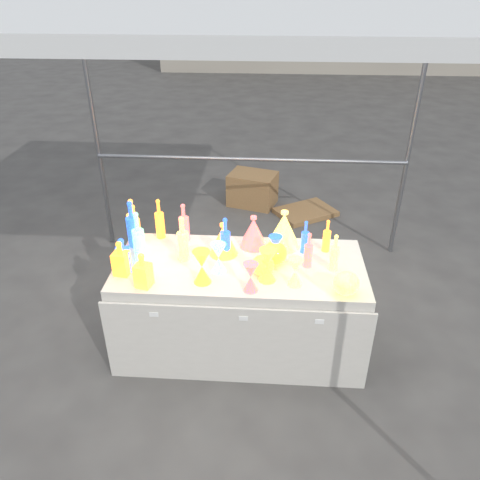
# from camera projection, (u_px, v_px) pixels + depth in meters

# --- Properties ---
(ground) EXTENTS (80.00, 80.00, 0.00)m
(ground) POSITION_uv_depth(u_px,v_px,m) (240.00, 342.00, 3.76)
(ground) COLOR #5C5955
(ground) RESTS_ON ground
(canopy_tent) EXTENTS (3.15, 3.15, 2.46)m
(canopy_tent) POSITION_uv_depth(u_px,v_px,m) (240.00, 14.00, 2.57)
(canopy_tent) COLOR gray
(canopy_tent) RESTS_ON ground
(display_table) EXTENTS (1.84, 0.83, 0.75)m
(display_table) POSITION_uv_depth(u_px,v_px,m) (240.00, 306.00, 3.56)
(display_table) COLOR silver
(display_table) RESTS_ON ground
(cardboard_box_closed) EXTENTS (0.65, 0.55, 0.41)m
(cardboard_box_closed) POSITION_uv_depth(u_px,v_px,m) (253.00, 189.00, 5.86)
(cardboard_box_closed) COLOR olive
(cardboard_box_closed) RESTS_ON ground
(cardboard_box_flat) EXTENTS (0.82, 0.76, 0.06)m
(cardboard_box_flat) POSITION_uv_depth(u_px,v_px,m) (306.00, 212.00, 5.69)
(cardboard_box_flat) COLOR olive
(cardboard_box_flat) RESTS_ON ground
(bottle_0) EXTENTS (0.10, 0.10, 0.35)m
(bottle_0) POSITION_uv_depth(u_px,v_px,m) (133.00, 220.00, 3.60)
(bottle_0) COLOR red
(bottle_0) RESTS_ON display_table
(bottle_1) EXTENTS (0.11, 0.11, 0.38)m
(bottle_1) POSITION_uv_depth(u_px,v_px,m) (132.00, 224.00, 3.52)
(bottle_1) COLOR #178147
(bottle_1) RESTS_ON display_table
(bottle_2) EXTENTS (0.09, 0.09, 0.33)m
(bottle_2) POSITION_uv_depth(u_px,v_px,m) (159.00, 219.00, 3.64)
(bottle_2) COLOR yellow
(bottle_2) RESTS_ON display_table
(bottle_3) EXTENTS (0.10, 0.10, 0.31)m
(bottle_3) POSITION_uv_depth(u_px,v_px,m) (184.00, 222.00, 3.61)
(bottle_3) COLOR #2D21C3
(bottle_3) RESTS_ON display_table
(bottle_4) EXTENTS (0.11, 0.11, 0.35)m
(bottle_4) POSITION_uv_depth(u_px,v_px,m) (183.00, 238.00, 3.36)
(bottle_4) COLOR #158283
(bottle_4) RESTS_ON display_table
(bottle_5) EXTENTS (0.11, 0.11, 0.39)m
(bottle_5) POSITION_uv_depth(u_px,v_px,m) (138.00, 237.00, 3.33)
(bottle_5) COLOR #CF299A
(bottle_5) RESTS_ON display_table
(bottle_6) EXTENTS (0.11, 0.11, 0.33)m
(bottle_6) POSITION_uv_depth(u_px,v_px,m) (135.00, 224.00, 3.56)
(bottle_6) COLOR red
(bottle_6) RESTS_ON display_table
(bottle_7) EXTENTS (0.09, 0.09, 0.32)m
(bottle_7) POSITION_uv_depth(u_px,v_px,m) (225.00, 237.00, 3.39)
(bottle_7) COLOR #178147
(bottle_7) RESTS_ON display_table
(decanter_0) EXTENTS (0.12, 0.12, 0.25)m
(decanter_0) POSITION_uv_depth(u_px,v_px,m) (143.00, 270.00, 3.09)
(decanter_0) COLOR red
(decanter_0) RESTS_ON display_table
(decanter_1) EXTENTS (0.12, 0.12, 0.26)m
(decanter_1) POSITION_uv_depth(u_px,v_px,m) (121.00, 258.00, 3.21)
(decanter_1) COLOR yellow
(decanter_1) RESTS_ON display_table
(decanter_2) EXTENTS (0.12, 0.12, 0.25)m
(decanter_2) POSITION_uv_depth(u_px,v_px,m) (123.00, 254.00, 3.26)
(decanter_2) COLOR #178147
(decanter_2) RESTS_ON display_table
(hourglass_0) EXTENTS (0.13, 0.13, 0.24)m
(hourglass_0) POSITION_uv_depth(u_px,v_px,m) (202.00, 267.00, 3.13)
(hourglass_0) COLOR yellow
(hourglass_0) RESTS_ON display_table
(hourglass_1) EXTENTS (0.13, 0.13, 0.21)m
(hourglass_1) POSITION_uv_depth(u_px,v_px,m) (251.00, 277.00, 3.06)
(hourglass_1) COLOR #2D21C3
(hourglass_1) RESTS_ON display_table
(hourglass_2) EXTENTS (0.12, 0.12, 0.20)m
(hourglass_2) POSITION_uv_depth(u_px,v_px,m) (295.00, 272.00, 3.12)
(hourglass_2) COLOR #158283
(hourglass_2) RESTS_ON display_table
(hourglass_3) EXTENTS (0.14, 0.14, 0.22)m
(hourglass_3) POSITION_uv_depth(u_px,v_px,m) (219.00, 258.00, 3.25)
(hourglass_3) COLOR #CF299A
(hourglass_3) RESTS_ON display_table
(hourglass_4) EXTENTS (0.15, 0.15, 0.24)m
(hourglass_4) POSITION_uv_depth(u_px,v_px,m) (267.00, 265.00, 3.15)
(hourglass_4) COLOR red
(hourglass_4) RESTS_ON display_table
(hourglass_5) EXTENTS (0.13, 0.13, 0.20)m
(hourglass_5) POSITION_uv_depth(u_px,v_px,m) (275.00, 249.00, 3.37)
(hourglass_5) COLOR #178147
(hourglass_5) RESTS_ON display_table
(globe_0) EXTENTS (0.17, 0.17, 0.13)m
(globe_0) POSITION_uv_depth(u_px,v_px,m) (263.00, 266.00, 3.24)
(globe_0) COLOR red
(globe_0) RESTS_ON display_table
(globe_1) EXTENTS (0.22, 0.22, 0.14)m
(globe_1) POSITION_uv_depth(u_px,v_px,m) (346.00, 284.00, 3.04)
(globe_1) COLOR #158283
(globe_1) RESTS_ON display_table
(globe_2) EXTENTS (0.22, 0.22, 0.14)m
(globe_2) POSITION_uv_depth(u_px,v_px,m) (275.00, 254.00, 3.36)
(globe_2) COLOR yellow
(globe_2) RESTS_ON display_table
(lampshade_0) EXTENTS (0.25, 0.25, 0.25)m
(lampshade_0) POSITION_uv_depth(u_px,v_px,m) (223.00, 239.00, 3.44)
(lampshade_0) COLOR #F8FF35
(lampshade_0) RESTS_ON display_table
(lampshade_2) EXTENTS (0.27, 0.27, 0.25)m
(lampshade_2) POSITION_uv_depth(u_px,v_px,m) (253.00, 231.00, 3.54)
(lampshade_2) COLOR #2D21C3
(lampshade_2) RESTS_ON display_table
(lampshade_3) EXTENTS (0.30, 0.30, 0.30)m
(lampshade_3) POSITION_uv_depth(u_px,v_px,m) (284.00, 229.00, 3.53)
(lampshade_3) COLOR #158283
(lampshade_3) RESTS_ON display_table
(bottle_8) EXTENTS (0.07, 0.07, 0.26)m
(bottle_8) POSITION_uv_depth(u_px,v_px,m) (305.00, 237.00, 3.46)
(bottle_8) COLOR #178147
(bottle_8) RESTS_ON display_table
(bottle_9) EXTENTS (0.07, 0.07, 0.26)m
(bottle_9) POSITION_uv_depth(u_px,v_px,m) (327.00, 236.00, 3.48)
(bottle_9) COLOR yellow
(bottle_9) RESTS_ON display_table
(bottle_10) EXTENTS (0.07, 0.07, 0.27)m
(bottle_10) POSITION_uv_depth(u_px,v_px,m) (309.00, 250.00, 3.29)
(bottle_10) COLOR #2D21C3
(bottle_10) RESTS_ON display_table
(bottle_11) EXTENTS (0.08, 0.08, 0.28)m
(bottle_11) POSITION_uv_depth(u_px,v_px,m) (335.00, 252.00, 3.25)
(bottle_11) COLOR #158283
(bottle_11) RESTS_ON display_table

